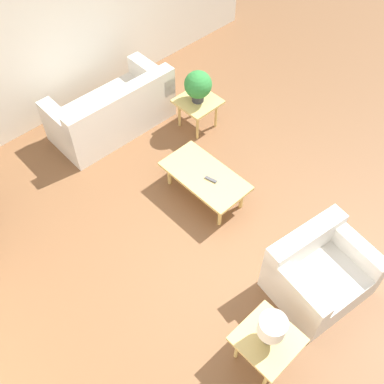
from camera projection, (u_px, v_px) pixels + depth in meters
name	position (u px, v px, depth m)	size (l,w,h in m)	color
ground_plane	(214.00, 219.00, 5.59)	(14.00, 14.00, 0.00)	brown
wall_right	(53.00, 24.00, 5.94)	(0.12, 7.20, 2.70)	silver
sofa	(113.00, 112.00, 6.40)	(0.88, 1.75, 0.82)	silver
armchair	(318.00, 272.00, 4.78)	(0.96, 1.09, 0.74)	silver
coffee_table	(205.00, 177.00, 5.57)	(1.11, 0.59, 0.39)	tan
side_table_plant	(198.00, 104.00, 6.35)	(0.55, 0.55, 0.47)	tan
side_table_lamp	(267.00, 341.00, 4.20)	(0.55, 0.55, 0.47)	tan
potted_plant	(198.00, 85.00, 6.10)	(0.38, 0.38, 0.47)	#333338
table_lamp	(272.00, 328.00, 3.95)	(0.26, 0.26, 0.38)	#333333
remote_control	(211.00, 179.00, 5.48)	(0.16, 0.08, 0.02)	#4C4C51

